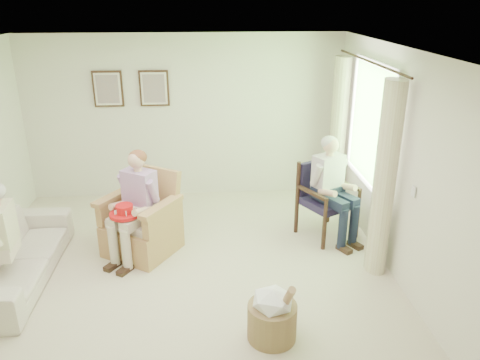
% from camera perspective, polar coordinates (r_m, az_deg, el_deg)
% --- Properties ---
extents(floor, '(5.50, 5.50, 0.00)m').
position_cam_1_polar(floor, '(5.54, -7.08, -12.83)').
color(floor, beige).
rests_on(floor, ground).
extents(back_wall, '(5.00, 0.04, 2.60)m').
position_cam_1_polar(back_wall, '(7.54, -6.72, 7.55)').
color(back_wall, silver).
rests_on(back_wall, ground).
extents(right_wall, '(0.04, 5.50, 2.60)m').
position_cam_1_polar(right_wall, '(5.37, 19.88, 0.53)').
color(right_wall, silver).
rests_on(right_wall, ground).
extents(ceiling, '(5.00, 5.50, 0.02)m').
position_cam_1_polar(ceiling, '(4.60, -8.61, 14.95)').
color(ceiling, white).
rests_on(ceiling, back_wall).
extents(window, '(0.13, 2.50, 1.63)m').
position_cam_1_polar(window, '(6.34, 15.68, 6.84)').
color(window, '#2D6B23').
rests_on(window, right_wall).
extents(curtain_left, '(0.34, 0.34, 2.30)m').
position_cam_1_polar(curtain_left, '(5.55, 17.20, -0.14)').
color(curtain_left, beige).
rests_on(curtain_left, ground).
extents(curtain_right, '(0.34, 0.34, 2.30)m').
position_cam_1_polar(curtain_right, '(7.31, 11.84, 5.55)').
color(curtain_right, beige).
rests_on(curtain_right, ground).
extents(framed_print_left, '(0.45, 0.05, 0.55)m').
position_cam_1_polar(framed_print_left, '(7.54, -15.81, 10.63)').
color(framed_print_left, '#382114').
rests_on(framed_print_left, back_wall).
extents(framed_print_right, '(0.45, 0.05, 0.55)m').
position_cam_1_polar(framed_print_right, '(7.44, -10.42, 10.93)').
color(framed_print_right, '#382114').
rests_on(framed_print_right, back_wall).
extents(wicker_armchair, '(0.82, 0.82, 1.05)m').
position_cam_1_polar(wicker_armchair, '(6.18, -11.89, -5.62)').
color(wicker_armchair, tan).
rests_on(wicker_armchair, ground).
extents(wood_armchair, '(0.66, 0.62, 1.02)m').
position_cam_1_polar(wood_armchair, '(6.53, 10.48, -1.85)').
color(wood_armchair, black).
rests_on(wood_armchair, ground).
extents(sofa, '(2.11, 0.82, 0.62)m').
position_cam_1_polar(sofa, '(6.08, -25.97, -8.30)').
color(sofa, silver).
rests_on(sofa, ground).
extents(person_wicker, '(0.40, 0.62, 1.36)m').
position_cam_1_polar(person_wicker, '(5.86, -12.39, -2.24)').
color(person_wicker, beige).
rests_on(person_wicker, ground).
extents(person_dark, '(0.40, 0.63, 1.39)m').
position_cam_1_polar(person_dark, '(6.28, 11.01, -0.23)').
color(person_dark, '#171E34').
rests_on(person_dark, ground).
extents(red_hat, '(0.36, 0.36, 0.14)m').
position_cam_1_polar(red_hat, '(5.77, -13.88, -3.79)').
color(red_hat, red).
rests_on(red_hat, person_wicker).
extents(hatbox, '(0.53, 0.53, 0.70)m').
position_cam_1_polar(hatbox, '(4.67, 3.99, -15.98)').
color(hatbox, tan).
rests_on(hatbox, ground).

